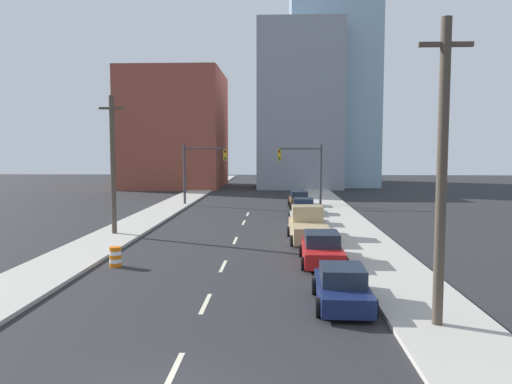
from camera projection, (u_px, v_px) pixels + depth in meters
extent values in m
cube|color=#ADA89E|center=(187.00, 198.00, 56.93)|extent=(3.36, 92.65, 0.17)
cube|color=#ADA89E|center=(324.00, 198.00, 56.24)|extent=(3.36, 92.65, 0.17)
cube|color=beige|center=(173.00, 372.00, 12.47)|extent=(0.16, 2.40, 0.01)
cube|color=beige|center=(206.00, 303.00, 18.05)|extent=(0.16, 2.40, 0.01)
cube|color=beige|center=(223.00, 266.00, 23.85)|extent=(0.16, 2.40, 0.01)
cube|color=beige|center=(235.00, 240.00, 30.57)|extent=(0.16, 2.40, 0.01)
cube|color=beige|center=(244.00, 223.00, 38.03)|extent=(0.16, 2.40, 0.01)
cube|color=beige|center=(248.00, 214.00, 43.05)|extent=(0.16, 2.40, 0.01)
cube|color=brown|center=(176.00, 130.00, 74.06)|extent=(14.00, 16.00, 16.91)
cube|color=gray|center=(298.00, 110.00, 76.95)|extent=(12.00, 20.00, 23.44)
cube|color=#8CADC6|center=(330.00, 71.00, 80.15)|extent=(13.00, 20.00, 36.40)
cylinder|color=#38383D|center=(184.00, 175.00, 49.70)|extent=(0.24, 0.24, 6.06)
cylinder|color=#38383D|center=(205.00, 149.00, 49.39)|extent=(4.08, 0.16, 0.16)
cube|color=#B79319|center=(225.00, 155.00, 49.35)|extent=(0.34, 0.32, 1.10)
cylinder|color=#4C0C0C|center=(225.00, 152.00, 49.15)|extent=(0.22, 0.04, 0.22)
cylinder|color=yellow|center=(225.00, 155.00, 49.18)|extent=(0.22, 0.04, 0.22)
cylinder|color=#0C3F14|center=(225.00, 158.00, 49.21)|extent=(0.22, 0.04, 0.22)
cylinder|color=#38383D|center=(321.00, 175.00, 49.10)|extent=(0.24, 0.24, 6.06)
cylinder|color=#38383D|center=(300.00, 149.00, 48.97)|extent=(4.08, 0.16, 0.16)
cube|color=#B79319|center=(279.00, 155.00, 49.11)|extent=(0.34, 0.32, 1.10)
cylinder|color=#4C0C0C|center=(279.00, 152.00, 48.92)|extent=(0.22, 0.04, 0.22)
cylinder|color=yellow|center=(279.00, 155.00, 48.95)|extent=(0.22, 0.04, 0.22)
cylinder|color=#0C3F14|center=(279.00, 158.00, 48.97)|extent=(0.22, 0.04, 0.22)
cylinder|color=#473D33|center=(442.00, 177.00, 15.08)|extent=(0.32, 0.32, 9.47)
cube|color=#473D33|center=(446.00, 44.00, 14.75)|extent=(1.60, 0.14, 0.14)
cylinder|color=#473D33|center=(113.00, 166.00, 31.89)|extent=(0.32, 0.32, 8.98)
cube|color=#473D33|center=(111.00, 108.00, 31.58)|extent=(1.60, 0.14, 0.14)
cylinder|color=orange|center=(116.00, 265.00, 23.75)|extent=(0.56, 0.56, 0.19)
cylinder|color=white|center=(115.00, 261.00, 23.74)|extent=(0.56, 0.56, 0.19)
cylinder|color=orange|center=(115.00, 257.00, 23.72)|extent=(0.56, 0.56, 0.19)
cylinder|color=white|center=(115.00, 253.00, 23.70)|extent=(0.56, 0.56, 0.19)
cylinder|color=orange|center=(115.00, 249.00, 23.69)|extent=(0.56, 0.56, 0.19)
cube|color=#141E47|center=(342.00, 291.00, 17.83)|extent=(1.82, 4.27, 0.65)
cube|color=#1E2838|center=(342.00, 274.00, 17.78)|extent=(1.57, 1.94, 0.60)
cylinder|color=black|center=(315.00, 286.00, 19.21)|extent=(0.23, 0.65, 0.65)
cylinder|color=black|center=(362.00, 287.00, 19.09)|extent=(0.23, 0.65, 0.65)
cylinder|color=black|center=(319.00, 307.00, 16.59)|extent=(0.23, 0.65, 0.65)
cylinder|color=black|center=(374.00, 308.00, 16.48)|extent=(0.23, 0.65, 0.65)
cube|color=red|center=(322.00, 253.00, 24.37)|extent=(1.88, 4.64, 0.73)
cube|color=#1E2838|center=(322.00, 239.00, 24.31)|extent=(1.64, 2.09, 0.65)
cylinder|color=black|center=(301.00, 251.00, 25.87)|extent=(0.23, 0.63, 0.63)
cylinder|color=black|center=(338.00, 251.00, 25.76)|extent=(0.23, 0.63, 0.63)
cylinder|color=black|center=(303.00, 264.00, 23.02)|extent=(0.23, 0.63, 0.63)
cylinder|color=black|center=(345.00, 264.00, 22.92)|extent=(0.23, 0.63, 0.63)
cube|color=tan|center=(308.00, 230.00, 30.38)|extent=(2.29, 5.38, 0.97)
cube|color=tan|center=(307.00, 213.00, 31.09)|extent=(1.90, 1.66, 0.93)
cylinder|color=black|center=(289.00, 231.00, 32.06)|extent=(0.24, 0.64, 0.63)
cylinder|color=black|center=(323.00, 231.00, 32.04)|extent=(0.24, 0.64, 0.63)
cylinder|color=black|center=(292.00, 241.00, 28.78)|extent=(0.24, 0.64, 0.63)
cylinder|color=black|center=(330.00, 241.00, 28.76)|extent=(0.24, 0.64, 0.63)
cube|color=silver|center=(303.00, 219.00, 36.61)|extent=(1.90, 4.60, 0.59)
cube|color=#1E2838|center=(303.00, 211.00, 36.56)|extent=(1.66, 2.07, 0.57)
cylinder|color=black|center=(290.00, 218.00, 38.08)|extent=(0.23, 0.72, 0.71)
cylinder|color=black|center=(315.00, 218.00, 37.98)|extent=(0.23, 0.72, 0.71)
cylinder|color=black|center=(290.00, 223.00, 35.26)|extent=(0.23, 0.72, 0.71)
cylinder|color=black|center=(318.00, 224.00, 35.16)|extent=(0.23, 0.72, 0.71)
cube|color=navy|center=(304.00, 209.00, 42.44)|extent=(2.05, 4.65, 0.64)
cube|color=#1E2838|center=(304.00, 202.00, 42.39)|extent=(1.71, 2.13, 0.60)
cylinder|color=black|center=(293.00, 209.00, 43.95)|extent=(0.25, 0.71, 0.70)
cylinder|color=black|center=(314.00, 209.00, 43.77)|extent=(0.25, 0.71, 0.70)
cylinder|color=black|center=(292.00, 213.00, 41.14)|extent=(0.25, 0.71, 0.70)
cylinder|color=black|center=(315.00, 213.00, 40.96)|extent=(0.25, 0.71, 0.70)
cube|color=brown|center=(299.00, 202.00, 48.32)|extent=(1.90, 4.31, 0.72)
cube|color=#1E2838|center=(299.00, 194.00, 48.26)|extent=(1.62, 1.96, 0.65)
cylinder|color=black|center=(289.00, 202.00, 49.66)|extent=(0.24, 0.63, 0.62)
cylinder|color=black|center=(307.00, 202.00, 49.63)|extent=(0.24, 0.63, 0.62)
cylinder|color=black|center=(290.00, 205.00, 47.03)|extent=(0.24, 0.63, 0.62)
cylinder|color=black|center=(310.00, 205.00, 47.01)|extent=(0.24, 0.63, 0.62)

